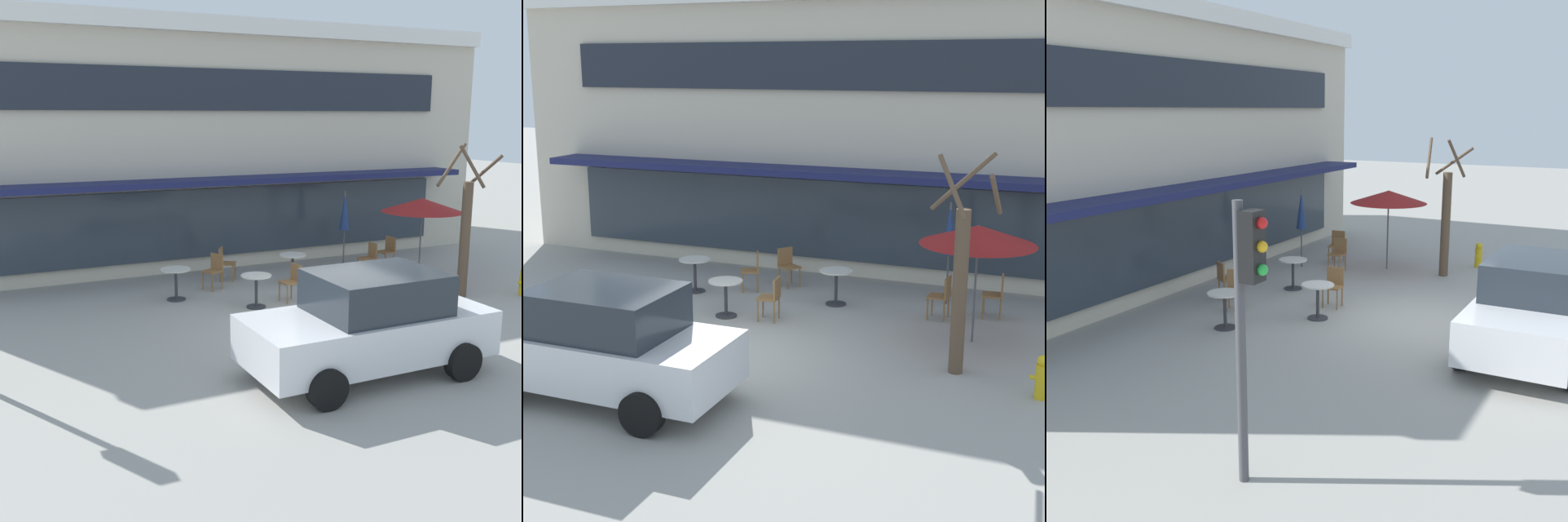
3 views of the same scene
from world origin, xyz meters
TOP-DOWN VIEW (x-y plane):
  - ground_plane at (0.00, 0.00)m, footprint 80.00×80.00m
  - building_facade at (0.00, 9.96)m, footprint 17.45×9.10m
  - cafe_table_near_wall at (0.91, 3.64)m, footprint 0.70×0.70m
  - cafe_table_streetside at (-2.35, 3.37)m, footprint 0.70×0.70m
  - cafe_table_by_tree at (-0.89, 2.00)m, footprint 0.70×0.70m
  - patio_umbrella_green_folded at (4.01, 2.38)m, footprint 2.10×2.10m
  - patio_umbrella_cream_folded at (3.08, 4.61)m, footprint 0.28×0.28m
  - cafe_chair_0 at (3.21, 3.51)m, footprint 0.42×0.42m
  - cafe_chair_1 at (-1.16, 3.93)m, footprint 0.53×0.53m
  - cafe_chair_2 at (-0.60, 4.60)m, footprint 0.55×0.55m
  - cafe_chair_3 at (4.19, 4.03)m, footprint 0.44×0.44m
  - cafe_chair_4 at (0.09, 2.11)m, footprint 0.44×0.44m
  - parked_sedan at (-0.81, -2.35)m, footprint 4.21×2.03m
  - street_tree at (4.03, 0.77)m, footprint 1.17×1.17m

SIDE VIEW (x-z plane):
  - ground_plane at x=0.00m, z-range 0.00..0.00m
  - cafe_table_near_wall at x=0.91m, z-range 0.14..0.90m
  - cafe_table_streetside at x=-2.35m, z-range 0.14..0.90m
  - cafe_table_by_tree at x=-0.89m, z-range 0.14..0.90m
  - cafe_chair_0 at x=3.21m, z-range 0.08..0.97m
  - cafe_chair_1 at x=-1.16m, z-range 0.08..0.97m
  - cafe_chair_2 at x=-0.60m, z-range 0.08..0.97m
  - cafe_chair_3 at x=4.19m, z-range 0.08..0.97m
  - cafe_chair_4 at x=0.09m, z-range 0.08..0.97m
  - parked_sedan at x=-0.81m, z-range 0.00..1.76m
  - street_tree at x=4.03m, z-range -0.21..3.42m
  - patio_umbrella_cream_folded at x=3.08m, z-range 0.53..2.73m
  - patio_umbrella_green_folded at x=4.01m, z-range 0.92..3.12m
  - building_facade at x=0.00m, z-range 0.00..6.88m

